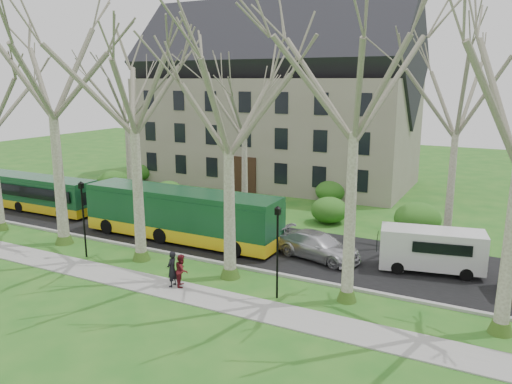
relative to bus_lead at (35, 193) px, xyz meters
The scene contains 15 objects.
ground 17.97m from the bus_lead, 15.68° to the right, with size 120.00×120.00×0.00m, color #21611B.
sidewalk 18.80m from the bus_lead, 23.06° to the right, with size 70.00×2.00×0.06m, color gray.
road 17.31m from the bus_lead, ahead, with size 80.00×8.00×0.06m, color black.
curb 17.62m from the bus_lead, 10.97° to the right, with size 80.00×0.25×0.14m, color #A5A39E.
building 23.19m from the bus_lead, 59.59° to the left, with size 26.50×12.20×16.00m.
tree_row_verge 18.68m from the bus_lead, 14.76° to the right, with size 49.00×7.00×14.00m.
tree_row_far 17.66m from the bus_lead, 21.16° to the left, with size 33.00×7.00×12.00m.
lamp_row 18.24m from the bus_lead, 18.72° to the right, with size 36.22×0.22×4.30m.
hedges 15.57m from the bus_lead, 36.06° to the left, with size 30.60×8.60×2.00m.
bus_lead is the anchor object (origin of this frame).
bus_follow 14.32m from the bus_lead, ahead, with size 13.09×2.73×3.27m, color #144626, non-canonical shape.
sedan 23.12m from the bus_lead, ahead, with size 2.04×5.01×1.46m, color #BABABF.
van_a 29.06m from the bus_lead, ahead, with size 5.17×1.88×2.26m, color silver, non-canonical shape.
pedestrian_a 19.53m from the bus_lead, 21.18° to the right, with size 0.64×0.42×1.77m, color black.
pedestrian_b 19.81m from the bus_lead, 20.11° to the right, with size 0.78×0.61×1.60m, color maroon.
Camera 1 is at (14.99, -20.51, 9.86)m, focal length 35.00 mm.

